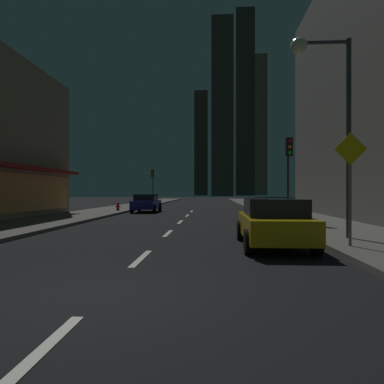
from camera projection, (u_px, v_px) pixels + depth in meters
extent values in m
cube|color=black|center=(196.00, 208.00, 37.50)|extent=(78.00, 136.00, 0.10)
cube|color=#605E59|center=(263.00, 207.00, 37.08)|extent=(4.00, 76.00, 0.15)
cube|color=#605E59|center=(131.00, 206.00, 37.91)|extent=(4.00, 76.00, 0.15)
cube|color=silver|center=(36.00, 356.00, 3.56)|extent=(0.16, 2.20, 0.01)
cube|color=silver|center=(141.00, 258.00, 8.75)|extent=(0.16, 2.20, 0.01)
cube|color=silver|center=(168.00, 233.00, 13.94)|extent=(0.16, 2.20, 0.01)
cube|color=silver|center=(180.00, 222.00, 19.13)|extent=(0.16, 2.20, 0.01)
cube|color=silver|center=(187.00, 216.00, 24.32)|extent=(0.16, 2.20, 0.01)
cube|color=silver|center=(192.00, 211.00, 29.51)|extent=(0.16, 2.20, 0.01)
cube|color=#373429|center=(201.00, 144.00, 150.96)|extent=(5.62, 6.06, 44.22)
cube|color=#3C392D|center=(222.00, 108.00, 128.18)|extent=(7.84, 8.02, 64.15)
cube|color=#373529|center=(245.00, 103.00, 146.14)|extent=(7.71, 6.57, 76.60)
cube|color=#5F5A47|center=(258.00, 126.00, 162.44)|extent=(7.81, 7.31, 63.86)
cube|color=gold|center=(273.00, 226.00, 10.64)|extent=(1.80, 4.20, 0.65)
cube|color=black|center=(274.00, 208.00, 10.44)|extent=(1.64, 2.00, 0.55)
cylinder|color=black|center=(240.00, 230.00, 12.10)|extent=(0.22, 0.68, 0.68)
cylinder|color=black|center=(292.00, 230.00, 11.99)|extent=(0.22, 0.68, 0.68)
cylinder|color=black|center=(249.00, 242.00, 9.30)|extent=(0.22, 0.68, 0.68)
cylinder|color=black|center=(317.00, 242.00, 9.20)|extent=(0.22, 0.68, 0.68)
sphere|color=white|center=(248.00, 219.00, 12.72)|extent=(0.18, 0.18, 0.18)
sphere|color=white|center=(279.00, 219.00, 12.66)|extent=(0.18, 0.18, 0.18)
cube|color=navy|center=(146.00, 204.00, 28.52)|extent=(1.80, 4.20, 0.65)
cube|color=black|center=(146.00, 198.00, 28.32)|extent=(1.64, 2.00, 0.55)
cylinder|color=black|center=(139.00, 207.00, 29.97)|extent=(0.22, 0.68, 0.68)
cylinder|color=black|center=(160.00, 207.00, 29.86)|extent=(0.22, 0.68, 0.68)
cylinder|color=black|center=(132.00, 209.00, 27.17)|extent=(0.22, 0.68, 0.68)
cylinder|color=black|center=(154.00, 209.00, 27.07)|extent=(0.22, 0.68, 0.68)
sphere|color=white|center=(145.00, 203.00, 30.60)|extent=(0.18, 0.18, 0.18)
sphere|color=white|center=(157.00, 203.00, 30.53)|extent=(0.18, 0.18, 0.18)
cylinder|color=red|center=(118.00, 207.00, 28.47)|extent=(0.22, 0.22, 0.55)
sphere|color=red|center=(118.00, 203.00, 28.47)|extent=(0.21, 0.21, 0.21)
cylinder|color=red|center=(118.00, 210.00, 28.47)|extent=(0.30, 0.30, 0.06)
cylinder|color=red|center=(116.00, 207.00, 28.48)|extent=(0.10, 0.10, 0.10)
cylinder|color=red|center=(120.00, 207.00, 28.46)|extent=(0.10, 0.10, 0.10)
cylinder|color=#2D2D2D|center=(288.00, 180.00, 17.47)|extent=(0.12, 0.12, 4.20)
cube|color=black|center=(289.00, 147.00, 17.27)|extent=(0.32, 0.24, 0.90)
sphere|color=red|center=(290.00, 141.00, 17.14)|extent=(0.18, 0.18, 0.18)
sphere|color=#F2B20C|center=(290.00, 147.00, 17.14)|extent=(0.18, 0.18, 0.18)
sphere|color=#19D833|center=(290.00, 152.00, 17.14)|extent=(0.18, 0.18, 0.18)
cylinder|color=#2D2D2D|center=(153.00, 187.00, 42.69)|extent=(0.12, 0.12, 4.20)
cube|color=black|center=(153.00, 173.00, 42.49)|extent=(0.32, 0.24, 0.90)
sphere|color=red|center=(152.00, 171.00, 42.36)|extent=(0.18, 0.18, 0.18)
sphere|color=#F2B20C|center=(152.00, 173.00, 42.36)|extent=(0.18, 0.18, 0.18)
sphere|color=#19D833|center=(152.00, 176.00, 42.36)|extent=(0.18, 0.18, 0.18)
cylinder|color=#38383D|center=(349.00, 138.00, 11.49)|extent=(0.16, 0.16, 6.50)
cylinder|color=#38383D|center=(324.00, 42.00, 11.53)|extent=(1.60, 0.12, 0.12)
sphere|color=#FCF7CC|center=(299.00, 46.00, 11.58)|extent=(0.56, 0.56, 0.56)
cylinder|color=slate|center=(350.00, 203.00, 9.83)|extent=(0.08, 0.08, 2.40)
cube|color=yellow|center=(351.00, 149.00, 9.80)|extent=(0.91, 0.03, 0.91)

